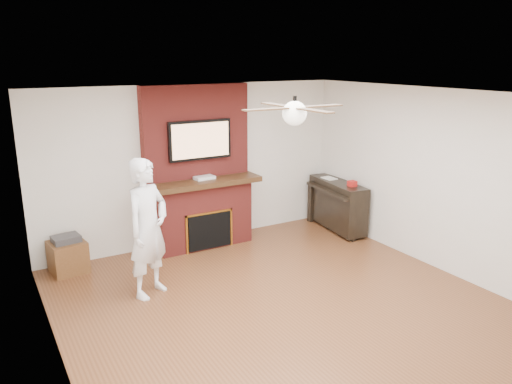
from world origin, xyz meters
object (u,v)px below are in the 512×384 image
fireplace (200,183)px  person (148,228)px  piano (337,204)px  side_table (68,255)px

fireplace → person: size_ratio=1.43×
person → piano: size_ratio=1.31×
fireplace → person: 1.80m
side_table → person: bearing=-64.6°
fireplace → person: (-1.26, -1.28, -0.12)m
side_table → piano: bearing=-13.7°
fireplace → side_table: bearing=-178.1°
fireplace → side_table: (-2.05, -0.07, -0.75)m
side_table → piano: piano is taller
person → piano: bearing=-19.5°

